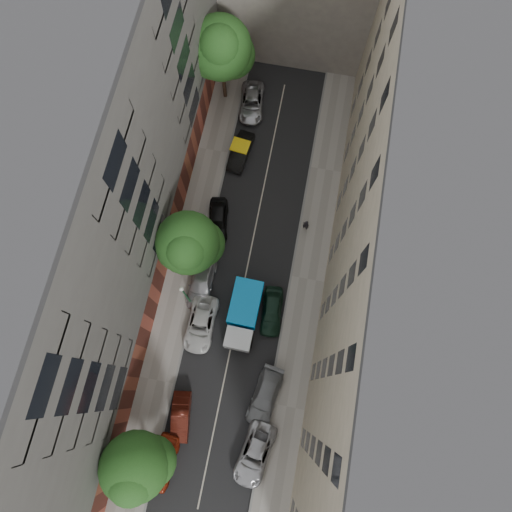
% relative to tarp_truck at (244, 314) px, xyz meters
% --- Properties ---
extents(ground, '(120.00, 120.00, 0.00)m').
position_rel_tarp_truck_xyz_m(ground, '(-0.60, 4.39, -1.48)').
color(ground, '#4C4C49').
rests_on(ground, ground).
extents(road_surface, '(8.00, 44.00, 0.02)m').
position_rel_tarp_truck_xyz_m(road_surface, '(-0.60, 4.39, -1.47)').
color(road_surface, black).
rests_on(road_surface, ground).
extents(sidewalk_left, '(3.00, 44.00, 0.15)m').
position_rel_tarp_truck_xyz_m(sidewalk_left, '(-6.10, 4.39, -1.41)').
color(sidewalk_left, gray).
rests_on(sidewalk_left, ground).
extents(sidewalk_right, '(3.00, 44.00, 0.15)m').
position_rel_tarp_truck_xyz_m(sidewalk_right, '(4.90, 4.39, -1.41)').
color(sidewalk_right, gray).
rests_on(sidewalk_right, ground).
extents(building_left, '(8.00, 44.00, 20.00)m').
position_rel_tarp_truck_xyz_m(building_left, '(-11.60, 4.39, 8.52)').
color(building_left, '#504E4B').
rests_on(building_left, ground).
extents(building_right, '(8.00, 44.00, 20.00)m').
position_rel_tarp_truck_xyz_m(building_right, '(10.40, 4.39, 8.52)').
color(building_right, beige).
rests_on(building_right, ground).
extents(tarp_truck, '(2.44, 5.86, 2.69)m').
position_rel_tarp_truck_xyz_m(tarp_truck, '(0.00, 0.00, 0.00)').
color(tarp_truck, black).
rests_on(tarp_truck, ground).
extents(car_left_0, '(2.12, 4.54, 1.51)m').
position_rel_tarp_truck_xyz_m(car_left_0, '(-3.98, -12.61, -0.73)').
color(car_left_0, maroon).
rests_on(car_left_0, ground).
extents(car_left_1, '(1.97, 4.17, 1.32)m').
position_rel_tarp_truck_xyz_m(car_left_1, '(-3.40, -9.01, -0.82)').
color(car_left_1, '#48160E').
rests_on(car_left_1, ground).
extents(car_left_2, '(2.32, 5.03, 1.40)m').
position_rel_tarp_truck_xyz_m(car_left_2, '(-3.47, -1.41, -0.78)').
color(car_left_2, silver).
rests_on(car_left_2, ground).
extents(car_left_3, '(2.09, 5.10, 1.48)m').
position_rel_tarp_truck_xyz_m(car_left_3, '(-4.20, 2.19, -0.74)').
color(car_left_3, '#B0AFB4').
rests_on(car_left_3, ground).
extents(car_left_4, '(2.48, 4.62, 1.49)m').
position_rel_tarp_truck_xyz_m(car_left_4, '(-4.06, 8.14, -0.74)').
color(car_left_4, black).
rests_on(car_left_4, ground).
extents(car_left_5, '(2.04, 4.51, 1.44)m').
position_rel_tarp_truck_xyz_m(car_left_5, '(-3.40, 15.39, -0.76)').
color(car_left_5, black).
rests_on(car_left_5, ground).
extents(car_left_6, '(2.80, 5.13, 1.36)m').
position_rel_tarp_truck_xyz_m(car_left_6, '(-3.40, 20.99, -0.80)').
color(car_left_6, '#AFAFB4').
rests_on(car_left_6, ground).
extents(car_right_0, '(3.15, 5.38, 1.41)m').
position_rel_tarp_truck_xyz_m(car_right_0, '(3.00, -10.61, -0.78)').
color(car_right_0, '#B1B1B6').
rests_on(car_right_0, ground).
extents(car_right_1, '(2.76, 5.20, 1.44)m').
position_rel_tarp_truck_xyz_m(car_right_1, '(3.00, -6.17, -0.76)').
color(car_right_1, slate).
rests_on(car_right_1, ground).
extents(car_right_2, '(2.10, 4.51, 1.50)m').
position_rel_tarp_truck_xyz_m(car_right_2, '(2.29, 0.81, -0.73)').
color(car_right_2, black).
rests_on(car_right_2, ground).
extents(tree_near, '(5.23, 4.95, 7.10)m').
position_rel_tarp_truck_xyz_m(tree_near, '(-5.10, -12.63, 3.16)').
color(tree_near, '#382619').
rests_on(tree_near, sidewalk_left).
extents(tree_mid, '(5.42, 5.16, 7.95)m').
position_rel_tarp_truck_xyz_m(tree_mid, '(-5.10, 3.98, 3.83)').
color(tree_mid, '#382619').
rests_on(tree_mid, sidewalk_left).
extents(tree_far, '(5.79, 5.59, 9.68)m').
position_rel_tarp_truck_xyz_m(tree_far, '(-6.17, 21.56, 5.15)').
color(tree_far, '#382619').
rests_on(tree_far, sidewalk_left).
extents(lamp_post, '(0.36, 0.36, 5.66)m').
position_rel_tarp_truck_xyz_m(lamp_post, '(-4.80, 0.33, 2.22)').
color(lamp_post, '#18562E').
rests_on(lamp_post, sidewalk_left).
extents(pedestrian, '(0.66, 0.52, 1.61)m').
position_rel_tarp_truck_xyz_m(pedestrian, '(3.90, 9.10, -0.53)').
color(pedestrian, black).
rests_on(pedestrian, sidewalk_right).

